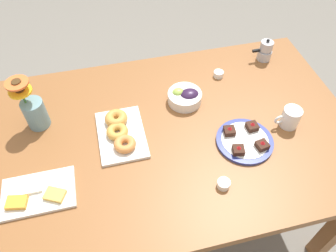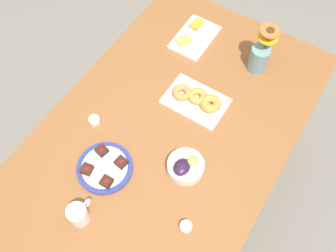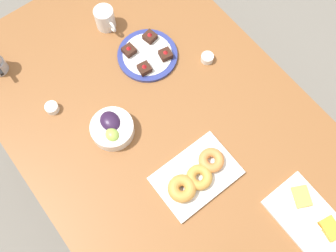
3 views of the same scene
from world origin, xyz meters
name	(u,v)px [view 1 (image 1 of 3)]	position (x,y,z in m)	size (l,w,h in m)	color
ground_plane	(168,211)	(0.00, 0.00, 0.00)	(6.00, 6.00, 0.00)	slate
dining_table	(168,144)	(0.00, 0.00, 0.65)	(1.60, 1.00, 0.74)	brown
coffee_mug	(290,117)	(-0.51, 0.08, 0.79)	(0.11, 0.08, 0.09)	white
grape_bowl	(185,97)	(-0.12, -0.16, 0.77)	(0.15, 0.15, 0.07)	white
cheese_platter	(38,194)	(0.53, 0.17, 0.75)	(0.26, 0.17, 0.03)	white
croissant_platter	(120,132)	(0.20, -0.03, 0.76)	(0.19, 0.28, 0.05)	white
jam_cup_honey	(219,74)	(-0.32, -0.28, 0.76)	(0.05, 0.05, 0.03)	white
jam_cup_berry	(224,184)	(-0.14, 0.30, 0.76)	(0.05, 0.05, 0.03)	white
dessert_plate	(245,141)	(-0.29, 0.13, 0.75)	(0.23, 0.23, 0.05)	navy
flower_vase	(34,111)	(0.52, -0.17, 0.82)	(0.11, 0.10, 0.24)	#6B939E
moka_pot	(265,51)	(-0.59, -0.36, 0.79)	(0.11, 0.07, 0.12)	#B7B7BC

